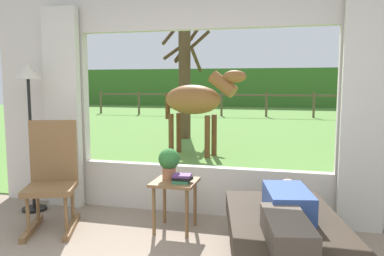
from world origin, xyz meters
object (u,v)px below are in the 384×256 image
object	(u,v)px
recliner_sofa	(286,245)
book_stack	(182,178)
floor_lamp_left	(29,93)
reclining_person	(287,211)
potted_plant	(169,162)
rocking_chair	(52,176)
side_table	(175,190)
horse	(196,100)
pasture_tree	(185,76)

from	to	relation	value
recliner_sofa	book_stack	xyz separation A→B (m)	(-1.03, 0.57, 0.34)
floor_lamp_left	reclining_person	bearing A→B (deg)	-16.52
reclining_person	recliner_sofa	bearing A→B (deg)	78.61
recliner_sofa	potted_plant	distance (m)	1.46
rocking_chair	side_table	distance (m)	1.29
rocking_chair	horse	size ratio (longest dim) A/B	0.62
reclining_person	rocking_chair	world-z (taller)	rocking_chair
potted_plant	recliner_sofa	bearing A→B (deg)	-29.90
side_table	book_stack	xyz separation A→B (m)	(0.09, -0.06, 0.14)
reclining_person	horse	distance (m)	5.05
potted_plant	horse	world-z (taller)	horse
potted_plant	book_stack	size ratio (longest dim) A/B	1.62
floor_lamp_left	pasture_tree	xyz separation A→B (m)	(0.19, 6.19, 0.30)
potted_plant	horse	xyz separation A→B (m)	(-0.65, 3.92, 0.45)
side_table	rocking_chair	bearing A→B (deg)	-170.05
recliner_sofa	side_table	world-z (taller)	side_table
side_table	horse	bearing A→B (deg)	100.45
horse	pasture_tree	distance (m)	2.62
side_table	pasture_tree	world-z (taller)	pasture_tree
potted_plant	book_stack	xyz separation A→B (m)	(0.17, -0.12, -0.14)
book_stack	floor_lamp_left	distance (m)	2.09
floor_lamp_left	rocking_chair	bearing A→B (deg)	-37.16
side_table	horse	world-z (taller)	horse
side_table	pasture_tree	bearing A→B (deg)	104.31
book_stack	recliner_sofa	bearing A→B (deg)	-29.07
reclining_person	potted_plant	bearing A→B (deg)	136.97
recliner_sofa	horse	distance (m)	5.05
rocking_chair	side_table	xyz separation A→B (m)	(1.27, 0.22, -0.12)
potted_plant	floor_lamp_left	bearing A→B (deg)	175.65
recliner_sofa	potted_plant	world-z (taller)	potted_plant
rocking_chair	floor_lamp_left	world-z (taller)	floor_lamp_left
floor_lamp_left	pasture_tree	distance (m)	6.20
pasture_tree	floor_lamp_left	bearing A→B (deg)	-91.72
side_table	book_stack	bearing A→B (deg)	-32.54
pasture_tree	potted_plant	bearing A→B (deg)	-76.24
recliner_sofa	floor_lamp_left	distance (m)	3.26
pasture_tree	book_stack	bearing A→B (deg)	-75.06
side_table	potted_plant	bearing A→B (deg)	143.13
horse	potted_plant	bearing A→B (deg)	23.68
side_table	horse	xyz separation A→B (m)	(-0.73, 3.98, 0.73)
rocking_chair	book_stack	world-z (taller)	rocking_chair
potted_plant	horse	bearing A→B (deg)	99.47
recliner_sofa	pasture_tree	bearing A→B (deg)	100.00
side_table	horse	size ratio (longest dim) A/B	0.29
book_stack	potted_plant	bearing A→B (deg)	145.37
recliner_sofa	reclining_person	distance (m)	0.31
rocking_chair	horse	bearing A→B (deg)	61.63
rocking_chair	potted_plant	size ratio (longest dim) A/B	3.50
reclining_person	book_stack	distance (m)	1.20
rocking_chair	side_table	bearing A→B (deg)	-11.19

